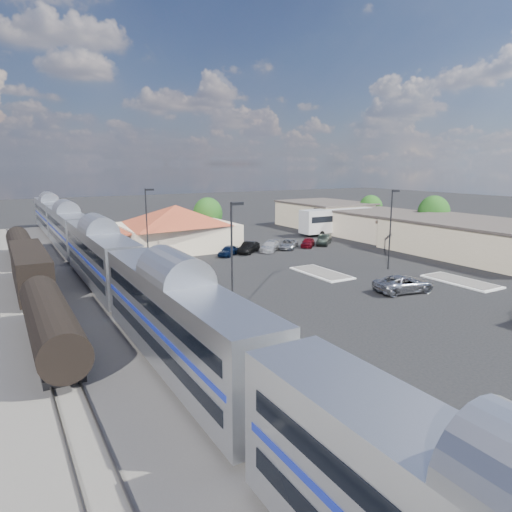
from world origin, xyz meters
TOP-DOWN VIEW (x-y plane):
  - ground at (0.00, 0.00)m, footprint 280.00×280.00m
  - railbed at (-21.00, 8.00)m, footprint 16.00×100.00m
  - platform at (-12.00, 6.00)m, footprint 5.50×92.00m
  - passenger_train at (-18.00, 8.27)m, footprint 3.00×104.00m
  - freight_cars at (-24.00, 9.88)m, footprint 2.80×46.00m
  - station_depot at (-4.56, 24.00)m, footprint 18.35×12.24m
  - buildings_east at (28.00, 14.28)m, footprint 14.40×51.40m
  - traffic_island_south at (4.00, 2.00)m, footprint 3.30×7.50m
  - traffic_island_north at (14.00, -8.00)m, footprint 3.30×7.50m
  - lamp_plat_s at (-10.90, -6.00)m, footprint 1.08×0.25m
  - lamp_plat_n at (-10.90, 16.00)m, footprint 1.08×0.25m
  - lamp_lot at (12.10, 0.00)m, footprint 1.08×0.25m
  - tree_east_b at (34.00, 12.00)m, footprint 4.94×4.94m
  - tree_east_c at (34.00, 26.00)m, footprint 4.41×4.41m
  - tree_depot at (3.00, 30.00)m, footprint 4.71×4.71m
  - suv at (6.15, -7.65)m, footprint 6.16×3.63m
  - coach_bus at (24.00, 23.66)m, footprint 13.57×3.12m
  - person_a at (-11.93, -10.15)m, footprint 0.55×0.72m
  - person_b at (-11.85, -1.99)m, footprint 0.90×0.99m
  - parked_car_a at (-0.34, 16.04)m, footprint 4.07×3.69m
  - parked_car_b at (2.86, 16.34)m, footprint 4.49×4.09m
  - parked_car_c at (6.06, 16.04)m, footprint 4.82×4.63m
  - parked_car_d at (9.26, 16.34)m, footprint 4.79×4.75m
  - parked_car_e at (12.46, 16.04)m, footprint 3.95×3.92m
  - parked_car_f at (15.66, 16.34)m, footprint 4.38×4.16m

SIDE VIEW (x-z plane):
  - ground at x=0.00m, z-range 0.00..0.00m
  - railbed at x=-21.00m, z-range 0.00..0.12m
  - platform at x=-12.00m, z-range 0.00..0.18m
  - traffic_island_south at x=4.00m, z-range 0.00..0.21m
  - traffic_island_north at x=14.00m, z-range 0.00..0.21m
  - parked_car_d at x=9.26m, z-range 0.00..1.28m
  - parked_car_a at x=-0.34m, z-range 0.00..1.34m
  - parked_car_e at x=12.46m, z-range 0.00..1.35m
  - parked_car_c at x=6.06m, z-range 0.00..1.38m
  - parked_car_f at x=15.66m, z-range 0.00..1.48m
  - parked_car_b at x=2.86m, z-range 0.00..1.49m
  - suv at x=6.15m, z-range 0.00..1.61m
  - person_b at x=-11.85m, z-range 0.18..1.83m
  - person_a at x=-11.93m, z-range 0.18..1.97m
  - freight_cars at x=-24.00m, z-range -0.07..3.93m
  - buildings_east at x=28.00m, z-range -0.13..4.67m
  - coach_bus at x=24.00m, z-range 0.33..4.67m
  - passenger_train at x=-18.00m, z-range 0.09..5.64m
  - station_depot at x=-4.56m, z-range 0.03..6.23m
  - tree_east_c at x=34.00m, z-range 0.66..6.87m
  - tree_depot at x=3.00m, z-range 0.71..7.34m
  - tree_east_b at x=34.00m, z-range 0.74..7.70m
  - lamp_plat_s at x=-10.90m, z-range 0.84..9.84m
  - lamp_plat_n at x=-10.90m, z-range 0.84..9.84m
  - lamp_lot at x=12.10m, z-range 0.84..9.84m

